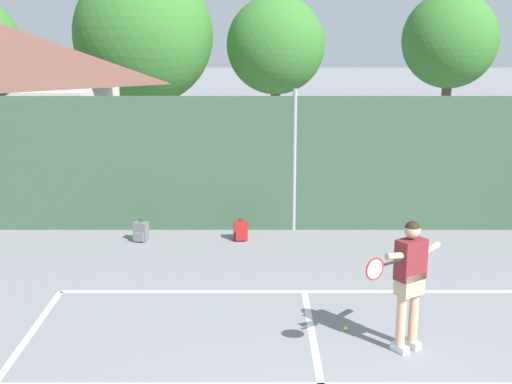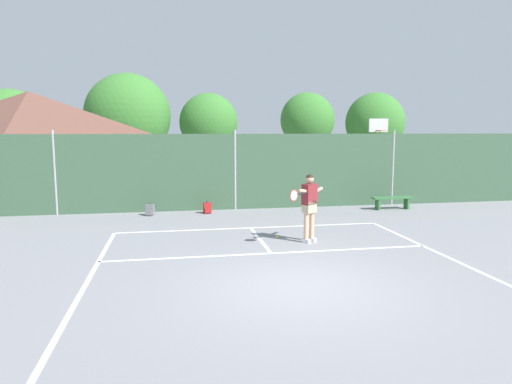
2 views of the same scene
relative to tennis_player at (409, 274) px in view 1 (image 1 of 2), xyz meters
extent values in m
cube|color=white|center=(-1.25, 2.07, -1.11)|extent=(8.20, 0.10, 0.01)
cube|color=white|center=(-1.25, 0.53, -1.11)|extent=(0.10, 2.97, 0.01)
cube|color=#38563D|center=(-1.25, 5.57, 0.34)|extent=(26.00, 0.05, 2.90)
cylinder|color=#99999E|center=(-1.25, 5.57, 0.41)|extent=(0.09, 0.09, 3.05)
cylinder|color=brown|center=(-6.17, 16.84, -0.25)|extent=(0.36, 0.36, 1.72)
ellipsoid|color=#38752D|center=(-6.17, 16.84, 2.76)|extent=(5.07, 4.56, 5.07)
cylinder|color=brown|center=(-1.35, 16.84, -0.11)|extent=(0.36, 0.36, 2.00)
ellipsoid|color=#38752D|center=(-1.35, 16.84, 2.41)|extent=(3.58, 3.22, 3.58)
cylinder|color=brown|center=(4.99, 16.84, 0.00)|extent=(0.36, 0.36, 2.21)
ellipsoid|color=#38752D|center=(4.99, 16.84, 2.58)|extent=(3.49, 3.14, 3.49)
cube|color=silver|center=(0.11, 0.08, -1.06)|extent=(0.24, 0.28, 0.10)
cube|color=silver|center=(-0.09, -0.06, -1.06)|extent=(0.24, 0.28, 0.10)
cylinder|color=tan|center=(0.11, 0.08, -0.60)|extent=(0.13, 0.13, 0.82)
cylinder|color=tan|center=(-0.09, -0.06, -0.60)|extent=(0.13, 0.13, 0.82)
cube|color=tan|center=(0.01, 0.01, -0.13)|extent=(0.43, 0.40, 0.32)
cube|color=maroon|center=(0.01, 0.01, 0.21)|extent=(0.47, 0.42, 0.56)
sphere|color=tan|center=(0.01, 0.01, 0.62)|extent=(0.22, 0.22, 0.22)
sphere|color=black|center=(0.01, 0.01, 0.64)|extent=(0.21, 0.21, 0.21)
cylinder|color=tan|center=(-0.14, -0.12, 0.31)|extent=(0.51, 0.38, 0.17)
cylinder|color=tan|center=(0.24, 0.16, 0.26)|extent=(0.47, 0.36, 0.22)
cylinder|color=black|center=(-0.30, -0.25, 0.26)|extent=(0.27, 0.20, 0.04)
torus|color=red|center=(-0.56, -0.49, 0.26)|extent=(0.27, 0.19, 0.30)
cylinder|color=silver|center=(-0.56, -0.49, 0.26)|extent=(0.22, 0.15, 0.26)
sphere|color=#CCE033|center=(-0.75, 0.59, -1.08)|extent=(0.07, 0.07, 0.07)
cube|color=slate|center=(-4.44, 4.79, -0.91)|extent=(0.32, 0.25, 0.40)
cube|color=slate|center=(-4.47, 4.68, -0.99)|extent=(0.23, 0.12, 0.18)
torus|color=black|center=(-4.44, 4.79, -0.69)|extent=(0.09, 0.04, 0.09)
cube|color=maroon|center=(-2.39, 4.86, -0.91)|extent=(0.30, 0.21, 0.40)
cube|color=maroon|center=(-2.38, 4.74, -0.99)|extent=(0.23, 0.08, 0.18)
torus|color=black|center=(-2.39, 4.86, -0.69)|extent=(0.09, 0.03, 0.09)
camera|label=1|loc=(-2.07, -8.68, 3.34)|focal=48.14mm
camera|label=2|loc=(-3.61, -11.70, 1.91)|focal=32.01mm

